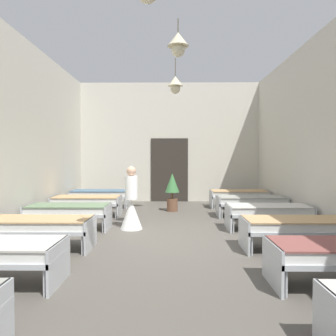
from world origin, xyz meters
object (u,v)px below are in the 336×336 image
Objects in this scene: bed_right_row_2 at (295,226)px; bed_right_row_3 at (268,211)px; nurse_near_aisle at (131,207)px; bed_left_row_4 at (87,201)px; bed_right_row_4 at (251,201)px; bed_left_row_3 at (69,211)px; bed_right_row_5 at (239,194)px; potted_plant at (172,189)px; bed_left_row_5 at (100,194)px; bed_left_row_2 at (40,225)px.

bed_right_row_3 is (0.00, 1.70, 0.00)m from bed_right_row_2.
nurse_near_aisle is at bearing 179.34° from bed_right_row_3.
bed_right_row_4 is (4.66, 0.00, 0.00)m from bed_left_row_4.
bed_right_row_3 is 1.00× the size of bed_left_row_4.
bed_left_row_4 is 1.28× the size of nurse_near_aisle.
bed_right_row_2 and bed_right_row_4 have the same top height.
bed_right_row_4 is (0.00, 3.39, 0.00)m from bed_right_row_2.
bed_left_row_3 is 1.00× the size of bed_right_row_5.
bed_left_row_3 is at bearing -132.84° from potted_plant.
bed_left_row_5 is 1.60× the size of potted_plant.
bed_left_row_2 and bed_right_row_2 have the same top height.
bed_left_row_2 is 6.90m from bed_right_row_5.
bed_left_row_2 and bed_right_row_3 have the same top height.
bed_right_row_2 is 1.00× the size of bed_left_row_5.
potted_plant is (2.43, -0.77, 0.26)m from bed_left_row_5.
bed_right_row_4 is (4.66, 1.70, 0.00)m from bed_left_row_3.
bed_left_row_2 and bed_right_row_5 have the same top height.
bed_right_row_2 is at bearing 0.00° from bed_left_row_2.
nurse_near_aisle is (1.47, 1.73, 0.09)m from bed_left_row_2.
bed_left_row_2 is 1.00× the size of bed_left_row_3.
bed_right_row_4 is at bearing 36.09° from bed_left_row_2.
bed_left_row_3 and bed_right_row_3 have the same top height.
bed_right_row_3 is at bearing -90.00° from bed_right_row_5.
bed_left_row_4 is at bearing -159.97° from bed_right_row_5.
bed_left_row_2 is at bearing -90.00° from bed_left_row_4.
bed_left_row_2 is at bearing 110.81° from nurse_near_aisle.
bed_left_row_3 is at bearing -143.91° from bed_right_row_5.
bed_left_row_4 and bed_right_row_5 have the same top height.
bed_left_row_4 is 1.70m from bed_left_row_5.
bed_right_row_5 is (0.00, 5.09, 0.00)m from bed_right_row_2.
bed_left_row_2 is 5.76m from bed_right_row_4.
bed_left_row_2 is at bearing -143.91° from bed_right_row_4.
bed_right_row_4 is at bearing -20.03° from bed_left_row_5.
potted_plant is (-2.23, 2.62, 0.26)m from bed_right_row_3.
bed_left_row_5 is (0.00, 5.09, 0.00)m from bed_left_row_2.
bed_right_row_2 is 1.00× the size of bed_left_row_4.
bed_right_row_5 is (0.00, 1.70, 0.00)m from bed_right_row_4.
bed_left_row_5 is 2.56m from potted_plant.
bed_left_row_5 is (-4.66, 1.70, 0.00)m from bed_right_row_4.
bed_right_row_5 is at bearing -72.52° from nurse_near_aisle.
bed_left_row_4 is 1.60× the size of potted_plant.
bed_right_row_4 is 1.00× the size of bed_left_row_5.
bed_right_row_5 is at bearing 0.00° from bed_left_row_5.
bed_left_row_3 is 5.76m from bed_right_row_5.
bed_left_row_3 is at bearing -90.00° from bed_left_row_4.
potted_plant is at bearing 157.50° from bed_right_row_4.
bed_right_row_5 is 1.60× the size of potted_plant.
nurse_near_aisle is at bearing 151.48° from bed_right_row_2.
potted_plant is (2.43, 4.32, 0.26)m from bed_left_row_2.
bed_left_row_4 is 2.61m from potted_plant.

